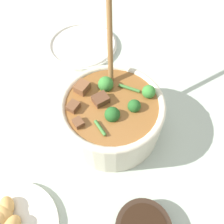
% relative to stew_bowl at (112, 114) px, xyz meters
% --- Properties ---
extents(ground_plane, '(4.00, 4.00, 0.00)m').
position_rel_stew_bowl_xyz_m(ground_plane, '(0.00, 0.00, -0.06)').
color(ground_plane, '#ADBCAD').
extents(stew_bowl, '(0.28, 0.24, 0.29)m').
position_rel_stew_bowl_xyz_m(stew_bowl, '(0.00, 0.00, 0.00)').
color(stew_bowl, beige).
rests_on(stew_bowl, ground_plane).
extents(empty_plate, '(0.23, 0.23, 0.02)m').
position_rel_stew_bowl_xyz_m(empty_plate, '(-0.22, -0.24, -0.06)').
color(empty_plate, silver).
rests_on(empty_plate, ground_plane).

